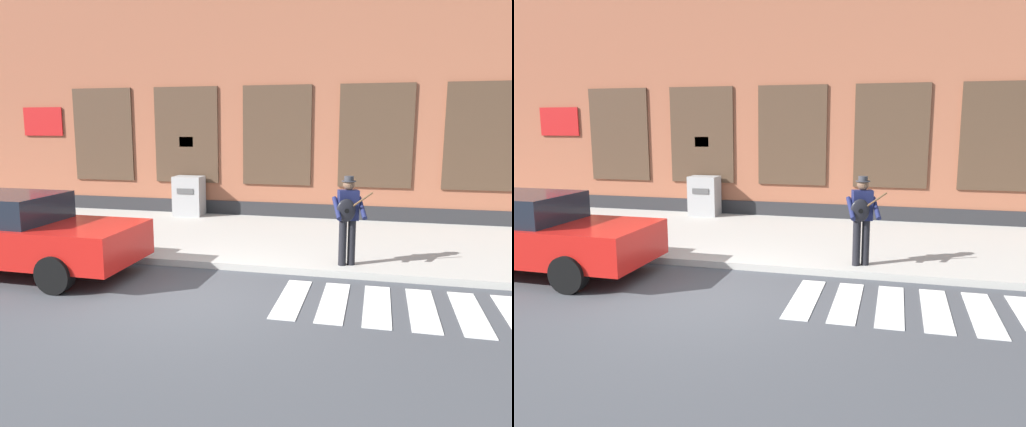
{
  "view_description": "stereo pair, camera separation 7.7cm",
  "coord_description": "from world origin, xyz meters",
  "views": [
    {
      "loc": [
        2.89,
        -7.38,
        2.83
      ],
      "look_at": [
        0.59,
        1.96,
        1.11
      ],
      "focal_mm": 35.0,
      "sensor_mm": 36.0,
      "label": 1
    },
    {
      "loc": [
        2.96,
        -7.36,
        2.83
      ],
      "look_at": [
        0.59,
        1.96,
        1.11
      ],
      "focal_mm": 35.0,
      "sensor_mm": 36.0,
      "label": 2
    }
  ],
  "objects": [
    {
      "name": "busker",
      "position": [
        2.36,
        2.09,
        1.13
      ],
      "size": [
        0.78,
        0.66,
        1.73
      ],
      "color": "black",
      "rests_on": "sidewalk"
    },
    {
      "name": "crosswalk",
      "position": [
        3.99,
        0.36,
        0.01
      ],
      "size": [
        5.2,
        1.9,
        0.01
      ],
      "color": "silver",
      "rests_on": "ground"
    },
    {
      "name": "sidewalk",
      "position": [
        0.0,
        4.29,
        0.07
      ],
      "size": [
        28.0,
        5.26,
        0.14
      ],
      "color": "#ADAAA3",
      "rests_on": "ground"
    },
    {
      "name": "utility_box",
      "position": [
        -2.57,
        6.46,
        0.72
      ],
      "size": [
        0.86,
        0.62,
        1.17
      ],
      "color": "#9E9E9E",
      "rests_on": "sidewalk"
    },
    {
      "name": "red_car",
      "position": [
        -3.72,
        0.56,
        0.77
      ],
      "size": [
        4.62,
        2.02,
        1.53
      ],
      "color": "red",
      "rests_on": "ground"
    },
    {
      "name": "ground_plane",
      "position": [
        0.0,
        0.0,
        0.0
      ],
      "size": [
        160.0,
        160.0,
        0.0
      ],
      "primitive_type": "plane",
      "color": "#424449"
    },
    {
      "name": "building_backdrop",
      "position": [
        -0.0,
        8.91,
        3.61
      ],
      "size": [
        28.0,
        4.06,
        7.24
      ],
      "color": "#99563D",
      "rests_on": "ground"
    }
  ]
}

